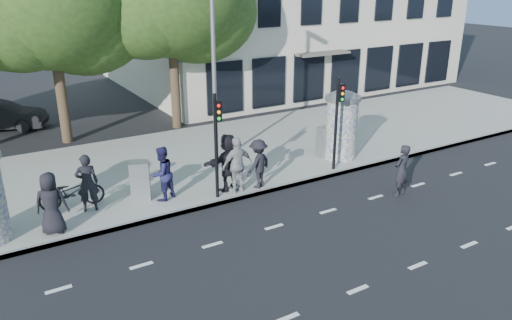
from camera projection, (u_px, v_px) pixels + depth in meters
ground at (302, 248)px, 13.41m from camera, size 120.00×120.00×0.00m
sidewalk at (189, 161)px, 19.41m from camera, size 40.00×8.00×0.15m
curb at (238, 198)px, 16.24m from camera, size 40.00×0.10×0.16m
lane_dash_near at (358, 290)px, 11.64m from camera, size 32.00×0.12×0.01m
lane_dash_far at (274, 227)px, 14.53m from camera, size 32.00×0.12×0.01m
ad_column_right at (342, 123)px, 19.15m from camera, size 1.36×1.36×2.65m
traffic_pole_near at (217, 136)px, 15.39m from camera, size 0.22×0.31×3.40m
traffic_pole_far at (338, 115)px, 17.70m from camera, size 0.22×0.31×3.40m
street_lamp at (214, 39)px, 17.45m from camera, size 0.25×0.93×8.00m
ped_a at (51, 203)px, 13.61m from camera, size 1.02×0.86×1.78m
ped_b at (87, 183)px, 14.92m from camera, size 0.73×0.55×1.81m
ped_c at (162, 174)px, 15.67m from camera, size 1.05×0.96×1.76m
ped_d at (258, 164)px, 16.61m from camera, size 1.24×0.98×1.68m
ped_e at (237, 165)px, 16.19m from camera, size 1.14×0.69×1.90m
ped_f at (228, 162)px, 16.40m from camera, size 1.90×1.12×1.93m
man_road at (402, 170)px, 16.35m from camera, size 0.72×0.55×1.76m
bicycle at (72, 192)px, 15.26m from camera, size 0.87×1.99×1.02m
cabinet_left at (140, 181)px, 15.78m from camera, size 0.72×0.63×1.26m
cabinet_right at (325, 142)px, 19.50m from camera, size 0.59×0.43×1.22m
car_mid at (0, 116)px, 23.40m from camera, size 2.91×4.31×1.34m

